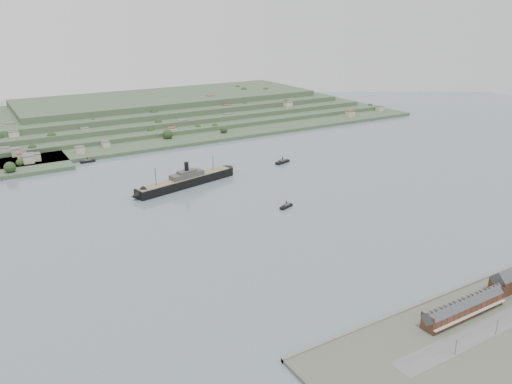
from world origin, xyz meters
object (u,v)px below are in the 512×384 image
gabled_building (502,283)px  steamship (183,182)px  terrace_row (464,307)px  tugboat (286,206)px

gabled_building → steamship: steamship is taller
terrace_row → tugboat: (9.22, 176.65, -5.35)m
terrace_row → steamship: size_ratio=0.50×
steamship → tugboat: 104.84m
terrace_row → tugboat: terrace_row is taller
terrace_row → gabled_building: 37.74m
terrace_row → steamship: 271.11m
gabled_building → tugboat: gabled_building is taller
terrace_row → steamship: (-42.59, 267.73, -1.85)m
gabled_building → steamship: size_ratio=0.13×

